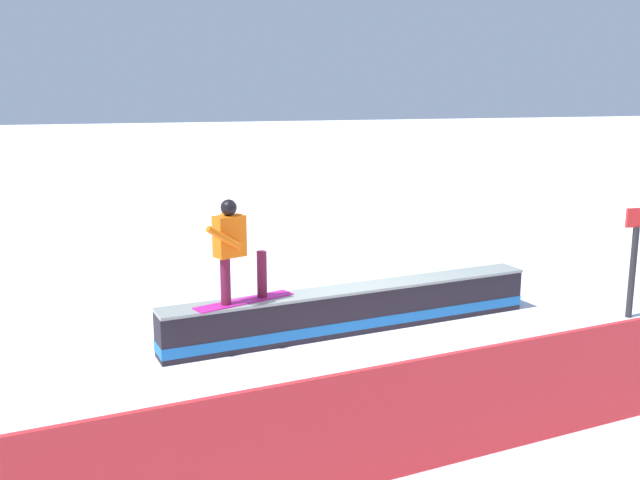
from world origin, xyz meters
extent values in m
plane|color=white|center=(0.00, 0.00, 0.00)|extent=(120.00, 120.00, 0.00)
cube|color=black|center=(0.00, 0.00, 0.32)|extent=(5.91, 1.42, 0.64)
cube|color=blue|center=(0.00, 0.00, 0.16)|extent=(5.92, 1.43, 0.15)
cube|color=gray|center=(0.00, 0.00, 0.66)|extent=(5.92, 1.48, 0.04)
cube|color=#C21B90|center=(1.70, 0.29, 0.69)|extent=(1.48, 0.81, 0.01)
cylinder|color=maroon|center=(1.97, 0.39, 1.02)|extent=(0.18, 0.18, 0.66)
cylinder|color=maroon|center=(1.43, 0.18, 1.02)|extent=(0.18, 0.18, 0.66)
cube|color=orange|center=(1.90, 0.36, 1.64)|extent=(0.46, 0.37, 0.56)
sphere|color=black|center=(1.90, 0.36, 2.03)|extent=(0.22, 0.22, 0.22)
cylinder|color=orange|center=(2.01, 0.58, 1.66)|extent=(0.51, 0.27, 0.38)
cylinder|color=orange|center=(1.87, 0.17, 1.66)|extent=(0.28, 0.18, 0.55)
cube|color=red|center=(0.00, 3.93, 0.57)|extent=(9.25, 1.61, 1.15)
cylinder|color=#262628|center=(-4.42, 0.55, 0.73)|extent=(0.10, 0.10, 1.46)
cube|color=red|center=(-4.42, 0.55, 1.61)|extent=(0.40, 0.04, 0.30)
camera|label=1|loc=(3.30, 9.97, 3.66)|focal=41.12mm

